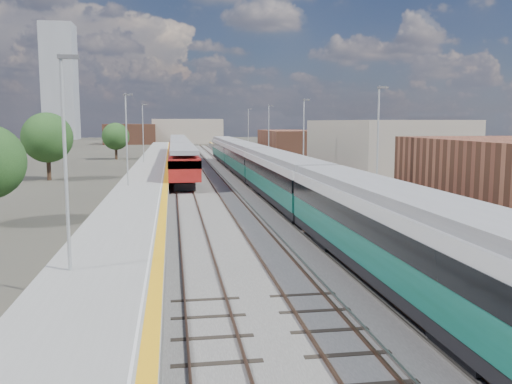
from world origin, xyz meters
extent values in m
plane|color=#47443A|center=(0.00, 50.00, 0.00)|extent=(320.00, 320.00, 0.00)
cube|color=#565451|center=(-2.25, 52.50, 0.03)|extent=(10.50, 155.00, 0.06)
cube|color=#4C3323|center=(0.78, 55.00, 0.11)|extent=(0.07, 160.00, 0.14)
cube|color=#4C3323|center=(2.22, 55.00, 0.11)|extent=(0.07, 160.00, 0.14)
cube|color=#4C3323|center=(-2.72, 55.00, 0.11)|extent=(0.07, 160.00, 0.14)
cube|color=#4C3323|center=(-1.28, 55.00, 0.11)|extent=(0.07, 160.00, 0.14)
cube|color=#4C3323|center=(-6.22, 55.00, 0.11)|extent=(0.07, 160.00, 0.14)
cube|color=#4C3323|center=(-4.78, 55.00, 0.11)|extent=(0.07, 160.00, 0.14)
cube|color=gray|center=(0.45, 55.00, 0.10)|extent=(0.08, 160.00, 0.10)
cube|color=gray|center=(-0.95, 55.00, 0.10)|extent=(0.08, 160.00, 0.10)
cube|color=slate|center=(5.25, 52.50, 0.50)|extent=(4.70, 155.00, 1.00)
cube|color=gray|center=(5.25, 52.50, 1.00)|extent=(4.70, 155.00, 0.03)
cube|color=gold|center=(3.15, 52.50, 1.02)|extent=(0.40, 155.00, 0.01)
cube|color=gray|center=(7.45, 52.50, 1.60)|extent=(0.06, 155.00, 1.20)
cylinder|color=#9EA0A3|center=(6.60, 22.00, 4.77)|extent=(0.12, 0.12, 7.50)
cube|color=#4C4C4F|center=(6.85, 22.00, 8.42)|extent=(0.70, 0.18, 0.14)
cylinder|color=#9EA0A3|center=(6.60, 42.00, 4.77)|extent=(0.12, 0.12, 7.50)
cube|color=#4C4C4F|center=(6.85, 42.00, 8.42)|extent=(0.70, 0.18, 0.14)
cylinder|color=#9EA0A3|center=(6.60, 62.00, 4.77)|extent=(0.12, 0.12, 7.50)
cube|color=#4C4C4F|center=(6.85, 62.00, 8.42)|extent=(0.70, 0.18, 0.14)
cylinder|color=#9EA0A3|center=(6.60, 82.00, 4.77)|extent=(0.12, 0.12, 7.50)
cube|color=#4C4C4F|center=(6.85, 82.00, 8.42)|extent=(0.70, 0.18, 0.14)
cube|color=slate|center=(-9.05, 52.50, 0.50)|extent=(4.30, 155.00, 1.00)
cube|color=gray|center=(-9.05, 52.50, 1.00)|extent=(4.30, 155.00, 0.03)
cube|color=gold|center=(-7.15, 52.50, 1.02)|extent=(0.45, 155.00, 0.01)
cube|color=silver|center=(-7.50, 52.50, 1.03)|extent=(0.08, 155.00, 0.01)
cylinder|color=#9EA0A3|center=(-10.20, 8.00, 4.77)|extent=(0.12, 0.12, 7.50)
cube|color=#4C4C4F|center=(-9.95, 8.00, 8.42)|extent=(0.70, 0.18, 0.14)
cylinder|color=#9EA0A3|center=(-10.20, 34.00, 4.77)|extent=(0.12, 0.12, 7.50)
cube|color=#4C4C4F|center=(-9.95, 34.00, 8.42)|extent=(0.70, 0.18, 0.14)
cylinder|color=#9EA0A3|center=(-10.20, 60.00, 4.77)|extent=(0.12, 0.12, 7.50)
cube|color=#4C4C4F|center=(-9.95, 60.00, 8.42)|extent=(0.70, 0.18, 0.14)
cube|color=#A39482|center=(16.00, 45.00, 3.20)|extent=(11.00, 22.00, 6.40)
cube|color=brown|center=(13.00, 78.00, 2.40)|extent=(8.00, 18.00, 4.80)
cube|color=#A39482|center=(-2.00, 150.00, 3.50)|extent=(20.00, 14.00, 7.00)
cube|color=brown|center=(-18.00, 145.00, 2.80)|extent=(14.00, 12.00, 5.60)
cube|color=gray|center=(-45.00, 190.00, 20.00)|extent=(11.00, 11.00, 40.00)
cube|color=black|center=(1.50, 7.68, 0.89)|extent=(2.74, 19.66, 0.46)
cube|color=#10523D|center=(1.50, 7.68, 1.69)|extent=(2.84, 19.66, 1.15)
cube|color=black|center=(1.50, 7.68, 2.60)|extent=(2.90, 19.66, 0.79)
cube|color=silver|center=(1.50, 7.68, 3.23)|extent=(2.84, 19.66, 0.48)
cube|color=gray|center=(1.50, 7.68, 3.65)|extent=(2.52, 19.66, 0.40)
cube|color=black|center=(1.50, 27.84, 0.89)|extent=(2.74, 19.66, 0.46)
cube|color=#10523D|center=(1.50, 27.84, 1.69)|extent=(2.84, 19.66, 1.15)
cube|color=black|center=(1.50, 27.84, 2.60)|extent=(2.90, 19.66, 0.79)
cube|color=silver|center=(1.50, 27.84, 3.23)|extent=(2.84, 19.66, 0.48)
cube|color=gray|center=(1.50, 27.84, 3.65)|extent=(2.52, 19.66, 0.40)
cube|color=black|center=(1.50, 48.00, 0.89)|extent=(2.74, 19.66, 0.46)
cube|color=#10523D|center=(1.50, 48.00, 1.69)|extent=(2.84, 19.66, 1.15)
cube|color=black|center=(1.50, 48.00, 2.60)|extent=(2.90, 19.66, 0.79)
cube|color=silver|center=(1.50, 48.00, 3.23)|extent=(2.84, 19.66, 0.48)
cube|color=gray|center=(1.50, 48.00, 3.65)|extent=(2.52, 19.66, 0.40)
cube|color=black|center=(1.50, 68.16, 0.89)|extent=(2.74, 19.66, 0.46)
cube|color=#10523D|center=(1.50, 68.16, 1.69)|extent=(2.84, 19.66, 1.15)
cube|color=black|center=(1.50, 68.16, 2.60)|extent=(2.90, 19.66, 0.79)
cube|color=silver|center=(1.50, 68.16, 3.23)|extent=(2.84, 19.66, 0.48)
cube|color=gray|center=(1.50, 68.16, 3.65)|extent=(2.52, 19.66, 0.40)
cube|color=black|center=(-5.50, 44.55, 0.47)|extent=(1.92, 16.32, 0.67)
cube|color=maroon|center=(-5.50, 44.55, 2.07)|extent=(2.83, 19.20, 2.02)
cube|color=black|center=(-5.50, 44.55, 2.58)|extent=(2.89, 19.20, 0.71)
cube|color=gray|center=(-5.50, 44.55, 3.59)|extent=(2.53, 19.20, 0.40)
cube|color=black|center=(-5.50, 64.24, 0.47)|extent=(1.92, 16.32, 0.67)
cube|color=maroon|center=(-5.50, 64.24, 2.07)|extent=(2.83, 19.20, 2.02)
cube|color=black|center=(-5.50, 64.24, 2.58)|extent=(2.89, 19.20, 0.71)
cube|color=gray|center=(-5.50, 64.24, 3.59)|extent=(2.53, 19.20, 0.40)
cube|color=black|center=(-5.50, 83.94, 0.47)|extent=(1.92, 16.32, 0.67)
cube|color=maroon|center=(-5.50, 83.94, 2.07)|extent=(2.83, 19.20, 2.02)
cube|color=black|center=(-5.50, 83.94, 2.58)|extent=(2.89, 19.20, 0.71)
cube|color=gray|center=(-5.50, 83.94, 3.59)|extent=(2.53, 19.20, 0.40)
cylinder|color=#382619|center=(-19.66, 49.13, 1.26)|extent=(0.44, 0.44, 2.53)
sphere|color=#1D3F18|center=(-19.66, 49.13, 4.57)|extent=(5.34, 5.34, 5.34)
cylinder|color=#382619|center=(-15.76, 81.13, 1.06)|extent=(0.44, 0.44, 2.13)
sphere|color=#1D3F18|center=(-15.76, 81.13, 3.84)|extent=(4.49, 4.49, 4.49)
cylinder|color=#382619|center=(23.09, 58.65, 1.10)|extent=(0.44, 0.44, 2.21)
sphere|color=#1D3F18|center=(23.09, 58.65, 3.98)|extent=(4.66, 4.66, 4.66)
camera|label=1|loc=(-6.54, -11.44, 6.25)|focal=38.00mm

